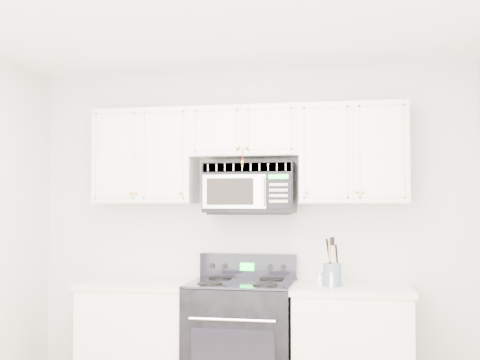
# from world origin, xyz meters

# --- Properties ---
(room) EXTENTS (3.51, 3.51, 2.61)m
(room) POSITION_xyz_m (0.00, 0.00, 1.30)
(room) COLOR brown
(room) RESTS_ON ground
(base_cabinet_left) EXTENTS (0.86, 0.65, 0.92)m
(base_cabinet_left) POSITION_xyz_m (-0.80, 1.44, 0.43)
(base_cabinet_left) COLOR silver
(base_cabinet_left) RESTS_ON ground
(base_cabinet_right) EXTENTS (0.86, 0.65, 0.92)m
(base_cabinet_right) POSITION_xyz_m (0.80, 1.44, 0.43)
(base_cabinet_right) COLOR silver
(base_cabinet_right) RESTS_ON ground
(range) EXTENTS (0.77, 0.70, 1.12)m
(range) POSITION_xyz_m (-0.01, 1.43, 0.48)
(range) COLOR black
(range) RESTS_ON ground
(upper_cabinets) EXTENTS (2.44, 0.37, 0.75)m
(upper_cabinets) POSITION_xyz_m (0.00, 1.58, 1.93)
(upper_cabinets) COLOR silver
(upper_cabinets) RESTS_ON ground
(microwave) EXTENTS (0.69, 0.40, 0.38)m
(microwave) POSITION_xyz_m (0.03, 1.57, 1.64)
(microwave) COLOR black
(microwave) RESTS_ON ground
(utensil_crock) EXTENTS (0.13, 0.13, 0.35)m
(utensil_crock) POSITION_xyz_m (0.66, 1.41, 1.01)
(utensil_crock) COLOR slate
(utensil_crock) RESTS_ON base_cabinet_right
(shaker_salt) EXTENTS (0.04, 0.04, 0.09)m
(shaker_salt) POSITION_xyz_m (0.57, 1.44, 0.97)
(shaker_salt) COLOR white
(shaker_salt) RESTS_ON base_cabinet_right
(shaker_pepper) EXTENTS (0.04, 0.04, 0.11)m
(shaker_pepper) POSITION_xyz_m (0.66, 1.36, 0.97)
(shaker_pepper) COLOR white
(shaker_pepper) RESTS_ON base_cabinet_right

